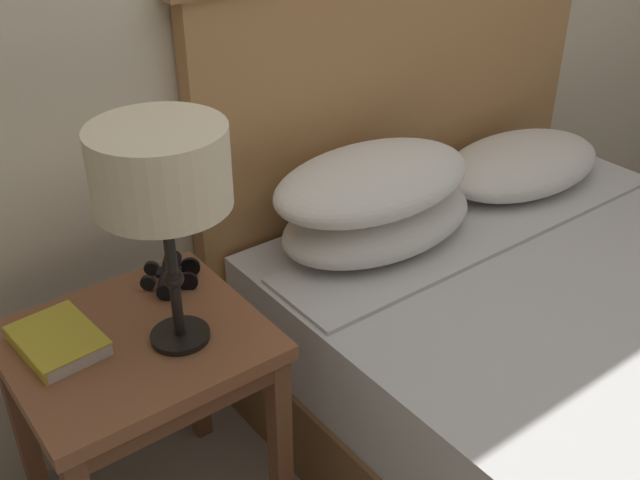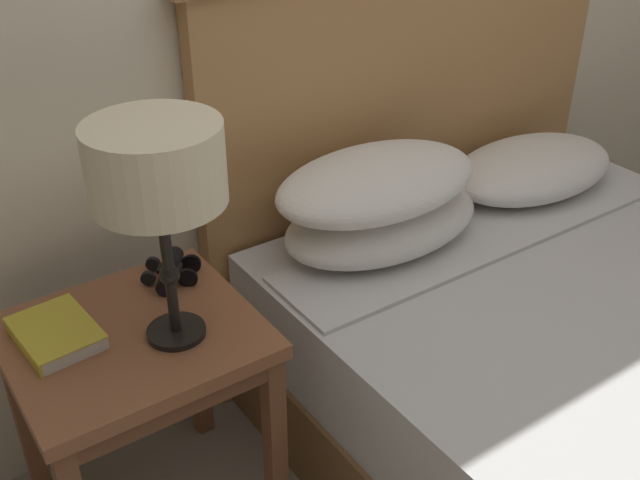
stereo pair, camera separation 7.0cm
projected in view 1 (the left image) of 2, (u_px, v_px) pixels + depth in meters
nightstand at (139, 367)px, 1.69m from camera, size 0.54×0.49×0.60m
bed at (592, 363)px, 1.99m from camera, size 1.53×1.82×1.27m
table_lamp at (161, 173)px, 1.43m from camera, size 0.27×0.27×0.49m
book_on_nightstand at (57, 341)px, 1.60m from camera, size 0.17×0.22×0.03m
binoculars_pair at (170, 274)px, 1.81m from camera, size 0.16×0.16×0.05m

